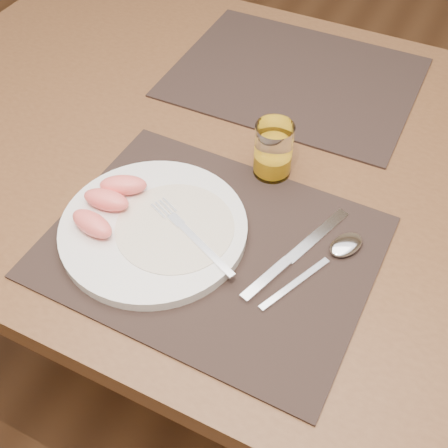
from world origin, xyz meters
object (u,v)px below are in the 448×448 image
Objects in this scene: table at (258,186)px; knife at (288,261)px; plate at (154,228)px; placemat_far at (294,77)px; fork at (186,230)px; juice_glass at (273,152)px; placemat_near at (211,247)px; spoon at (339,250)px.

table is 0.25m from knife.
placemat_far is at bearing 85.11° from plate.
placemat_far is 0.44m from fork.
juice_glass reaches higher than plate.
fork is (0.01, -0.44, 0.02)m from placemat_far.
plate is 0.20m from knife.
knife is at bearing 10.40° from plate.
placemat_far is 4.97× the size of juice_glass.
fork is at bearing -174.76° from placemat_near.
plate is at bearing -170.79° from placemat_near.
table is 3.11× the size of placemat_far.
placemat_far is at bearing 103.70° from juice_glass.
placemat_near and placemat_far have the same top height.
spoon reaches higher than table.
table is at bearing 74.53° from plate.
spoon is at bearing -36.83° from juice_glass.
knife is (0.16, -0.42, 0.00)m from placemat_far.
fork is at bearing -88.80° from placemat_far.
knife reaches higher than placemat_far.
plate is (-0.06, -0.23, 0.10)m from table.
spoon is at bearing 17.97° from plate.
placemat_far is 0.27m from juice_glass.
fork is 0.78× the size of knife.
placemat_far is at bearing 119.73° from spoon.
spoon is (0.20, 0.07, -0.01)m from fork.
spoon is (0.21, -0.37, 0.01)m from placemat_far.
plate is 1.47× the size of spoon.
juice_glass is at bearing -76.30° from placemat_far.
spoon is (0.25, 0.08, -0.00)m from plate.
juice_glass is (0.02, 0.18, 0.04)m from placemat_near.
knife reaches higher than placemat_near.
placemat_near is at bearing 9.21° from plate.
spoon reaches higher than placemat_far.
plate is 1.63× the size of fork.
fork reaches higher than placemat_far.
placemat_near is 0.44m from placemat_far.
plate is at bearing -167.76° from fork.
plate is 2.98× the size of juice_glass.
plate is at bearing -94.89° from placemat_far.
fork is (-0.04, -0.00, 0.02)m from placemat_near.
table is 7.63× the size of spoon.
table is at bearing 95.42° from placemat_near.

